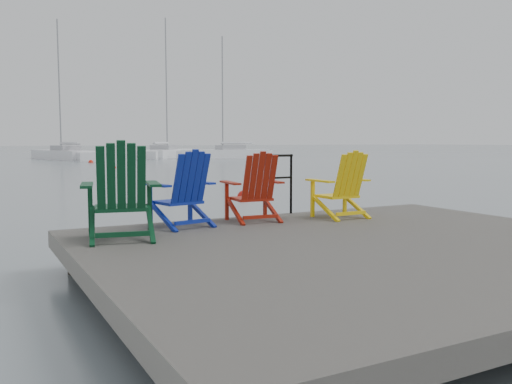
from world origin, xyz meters
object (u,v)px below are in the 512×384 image
chair_red (255,187)px  sailboat_far (227,154)px  chair_yellow (342,185)px  chair_green (121,192)px  sailboat_mid (166,154)px  buoy_a (244,197)px  buoy_c (119,165)px  chair_blue (183,189)px  sailboat_near (64,155)px  buoy_d (91,162)px  handrail (279,178)px  buoy_b (113,168)px

chair_red → sailboat_far: (18.63, 40.76, -0.61)m
chair_yellow → sailboat_far: (17.37, 41.04, -0.62)m
chair_green → sailboat_mid: sailboat_mid is taller
sailboat_far → buoy_a: bearing=150.8°
sailboat_far → buoy_c: bearing=124.6°
chair_blue → chair_red: (1.03, 0.00, -0.02)m
chair_red → sailboat_far: bearing=70.6°
sailboat_near → buoy_d: 8.01m
buoy_a → buoy_d: size_ratio=0.97×
chair_yellow → buoy_c: size_ratio=2.74×
chair_green → sailboat_near: bearing=94.5°
sailboat_far → handrail: bearing=151.1°
chair_green → chair_yellow: bearing=17.0°
chair_blue → sailboat_far: size_ratio=0.08×
buoy_d → chair_blue: bearing=-99.3°
sailboat_far → buoy_b: 20.51m
chair_green → chair_yellow: chair_green is taller
sailboat_far → buoy_a: 36.64m
sailboat_mid → buoy_c: 16.71m
sailboat_mid → buoy_c: (-8.19, -14.56, -0.35)m
chair_red → buoy_b: size_ratio=2.38×
chair_blue → buoy_b: chair_blue is taller
chair_blue → buoy_d: bearing=69.3°
chair_blue → sailboat_far: (19.66, 40.76, -0.63)m
chair_blue → sailboat_near: (5.09, 43.31, -0.63)m
chair_red → chair_yellow: chair_yellow is taller
buoy_d → sailboat_mid: bearing=45.8°
chair_red → sailboat_mid: sailboat_mid is taller
chair_blue → sailboat_mid: bearing=60.2°
chair_blue → sailboat_near: bearing=71.9°
buoy_c → buoy_a: bearing=-95.1°
chair_blue → sailboat_near: 43.61m
chair_blue → buoy_c: 30.75m
sailboat_mid → buoy_b: size_ratio=35.32×
handrail → buoy_b: handrail is taller
chair_red → chair_blue: bearing=-174.7°
handrail → sailboat_mid: bearing=73.4°
handrail → buoy_a: (2.90, 6.90, -1.04)m
buoy_d → chair_yellow: bearing=-95.7°
sailboat_mid → buoy_c: size_ratio=40.41×
buoy_b → chair_green: bearing=-103.1°
sailboat_far → sailboat_near: bearing=75.2°
chair_yellow → buoy_b: chair_yellow is taller
sailboat_mid → chair_blue: bearing=-72.2°
buoy_c → chair_green: bearing=-103.9°
handrail → chair_green: bearing=-158.7°
chair_green → sailboat_near: (6.01, 43.85, -0.68)m
chair_green → buoy_c: size_ratio=3.12×
buoy_d → buoy_c: bearing=-81.4°
sailboat_far → chair_yellow: bearing=152.2°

